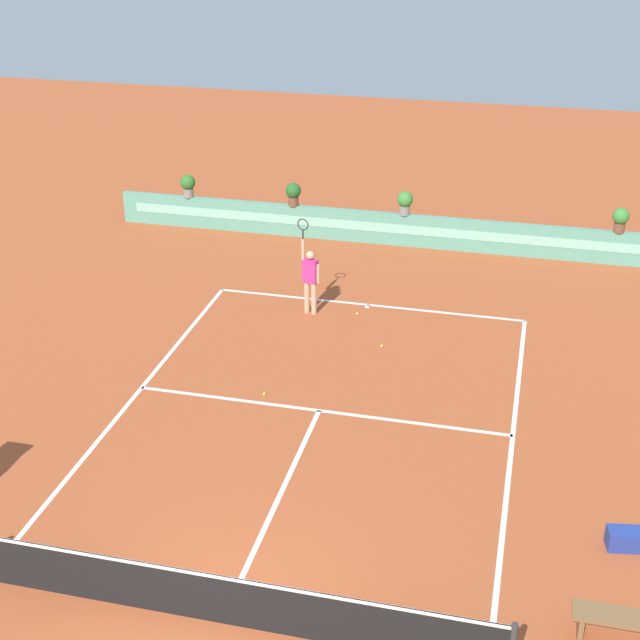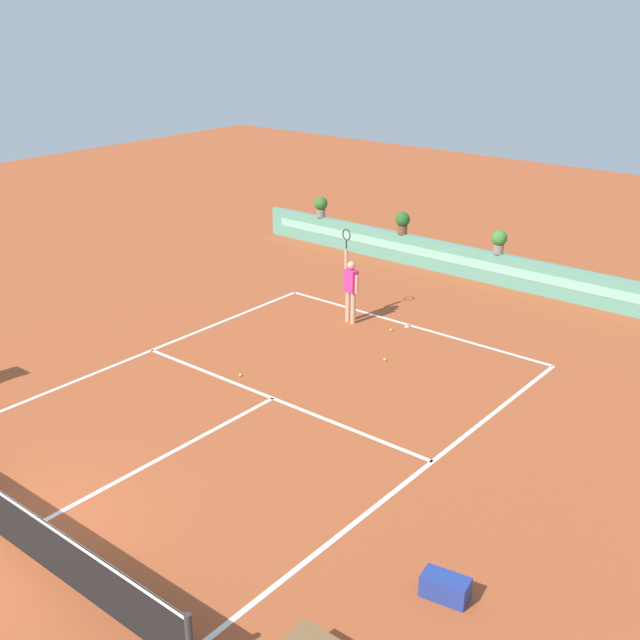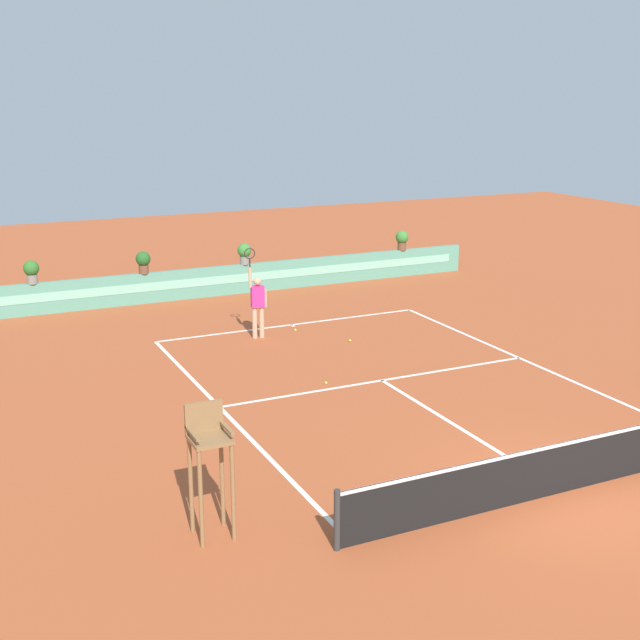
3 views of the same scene
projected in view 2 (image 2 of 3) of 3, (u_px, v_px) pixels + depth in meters
name	position (u px, v px, depth m)	size (l,w,h in m)	color
ground_plane	(260.00, 405.00, 17.22)	(60.00, 60.00, 0.00)	#A84C28
court_lines	(282.00, 393.00, 17.73)	(8.32, 11.94, 0.01)	white
net	(3.00, 514.00, 12.71)	(8.92, 0.10, 1.00)	#333333
back_wall_barrier	(490.00, 267.00, 24.50)	(18.00, 0.21, 1.00)	#599E84
gear_bag	(445.00, 587.00, 11.60)	(0.70, 0.36, 0.36)	navy
tennis_player	(351.00, 286.00, 21.27)	(0.61, 0.28, 2.58)	tan
tennis_ball_near_baseline	(391.00, 330.00, 21.05)	(0.07, 0.07, 0.07)	#CCE033
tennis_ball_mid_court	(385.00, 359.00, 19.33)	(0.07, 0.07, 0.07)	#CCE033
tennis_ball_by_sideline	(240.00, 375.00, 18.52)	(0.07, 0.07, 0.07)	#CCE033
potted_plant_far_left	(321.00, 205.00, 28.12)	(0.48, 0.48, 0.72)	gray
potted_plant_left	(403.00, 221.00, 26.08)	(0.48, 0.48, 0.72)	brown
potted_plant_centre	(499.00, 240.00, 24.03)	(0.48, 0.48, 0.72)	gray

